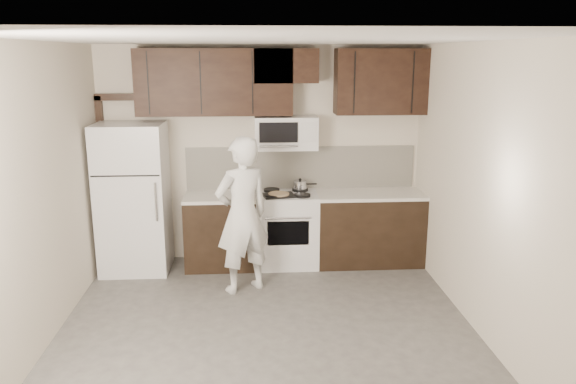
{
  "coord_description": "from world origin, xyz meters",
  "views": [
    {
      "loc": [
        -0.12,
        -4.75,
        2.58
      ],
      "look_at": [
        0.25,
        0.9,
        1.19
      ],
      "focal_mm": 35.0,
      "sensor_mm": 36.0,
      "label": 1
    }
  ],
  "objects": [
    {
      "name": "door_trim",
      "position": [
        -1.92,
        2.21,
        1.25
      ],
      "size": [
        0.5,
        0.08,
        2.12
      ],
      "color": "black",
      "rests_on": "floor"
    },
    {
      "name": "ceiling",
      "position": [
        0.0,
        0.0,
        2.7
      ],
      "size": [
        4.5,
        4.5,
        0.0
      ],
      "primitive_type": "plane",
      "rotation": [
        3.14,
        0.0,
        0.0
      ],
      "color": "white",
      "rests_on": "back_wall"
    },
    {
      "name": "backsplash",
      "position": [
        0.5,
        2.24,
        1.18
      ],
      "size": [
        2.9,
        0.02,
        0.54
      ],
      "primitive_type": "cube",
      "color": "silver",
      "rests_on": "counter_run"
    },
    {
      "name": "saucepan",
      "position": [
        0.48,
        2.09,
        0.98
      ],
      "size": [
        0.29,
        0.17,
        0.16
      ],
      "color": "silver",
      "rests_on": "stove"
    },
    {
      "name": "counter_run",
      "position": [
        0.6,
        1.94,
        0.46
      ],
      "size": [
        2.95,
        0.64,
        0.91
      ],
      "color": "black",
      "rests_on": "floor"
    },
    {
      "name": "microwave",
      "position": [
        0.3,
        2.06,
        1.65
      ],
      "size": [
        0.76,
        0.42,
        0.4
      ],
      "color": "silver",
      "rests_on": "upper_cabinets"
    },
    {
      "name": "upper_cabinets",
      "position": [
        0.21,
        2.08,
        2.28
      ],
      "size": [
        3.48,
        0.35,
        0.78
      ],
      "color": "black",
      "rests_on": "back_wall"
    },
    {
      "name": "person",
      "position": [
        -0.23,
        1.16,
        0.87
      ],
      "size": [
        0.76,
        0.67,
        1.74
      ],
      "primitive_type": "imported",
      "rotation": [
        0.0,
        0.0,
        3.64
      ],
      "color": "white",
      "rests_on": "floor"
    },
    {
      "name": "refrigerator",
      "position": [
        -1.55,
        1.89,
        0.9
      ],
      "size": [
        0.8,
        0.76,
        1.8
      ],
      "color": "silver",
      "rests_on": "floor"
    },
    {
      "name": "baking_tray",
      "position": [
        0.2,
        1.83,
        0.92
      ],
      "size": [
        0.42,
        0.34,
        0.02
      ],
      "primitive_type": "cube",
      "rotation": [
        0.0,
        0.0,
        0.17
      ],
      "color": "black",
      "rests_on": "counter_run"
    },
    {
      "name": "back_wall",
      "position": [
        0.0,
        2.25,
        1.35
      ],
      "size": [
        4.0,
        0.0,
        4.0
      ],
      "primitive_type": "plane",
      "rotation": [
        1.57,
        0.0,
        0.0
      ],
      "color": "beige",
      "rests_on": "ground"
    },
    {
      "name": "floor",
      "position": [
        0.0,
        0.0,
        0.0
      ],
      "size": [
        4.5,
        4.5,
        0.0
      ],
      "primitive_type": "plane",
      "color": "#494745",
      "rests_on": "ground"
    },
    {
      "name": "pizza",
      "position": [
        0.2,
        1.83,
        0.94
      ],
      "size": [
        0.29,
        0.29,
        0.02
      ],
      "primitive_type": "cylinder",
      "rotation": [
        0.0,
        0.0,
        0.17
      ],
      "color": "#CEBC8A",
      "rests_on": "baking_tray"
    },
    {
      "name": "stove",
      "position": [
        0.3,
        1.94,
        0.46
      ],
      "size": [
        0.76,
        0.66,
        0.94
      ],
      "color": "silver",
      "rests_on": "floor"
    }
  ]
}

